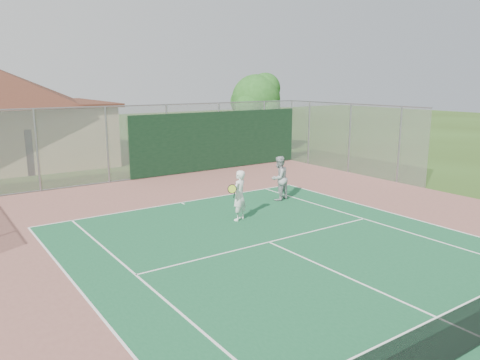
% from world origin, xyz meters
% --- Properties ---
extents(back_fence, '(20.08, 0.11, 3.53)m').
position_xyz_m(back_fence, '(2.11, 16.98, 1.67)').
color(back_fence, gray).
rests_on(back_fence, ground).
extents(side_fence_right, '(0.08, 9.00, 3.50)m').
position_xyz_m(side_fence_right, '(10.00, 12.50, 1.75)').
color(side_fence_right, gray).
rests_on(side_fence_right, ground).
extents(tree, '(3.67, 3.48, 5.12)m').
position_xyz_m(tree, '(10.07, 20.43, 3.37)').
color(tree, '#3D2316').
rests_on(tree, ground).
extents(player_white_front, '(1.02, 0.72, 1.70)m').
position_xyz_m(player_white_front, '(0.54, 8.72, 0.86)').
color(player_white_front, white).
rests_on(player_white_front, ground).
extents(player_grey_back, '(0.98, 0.85, 1.74)m').
position_xyz_m(player_grey_back, '(3.38, 10.06, 0.87)').
color(player_grey_back, '#9A9D9F').
rests_on(player_grey_back, ground).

